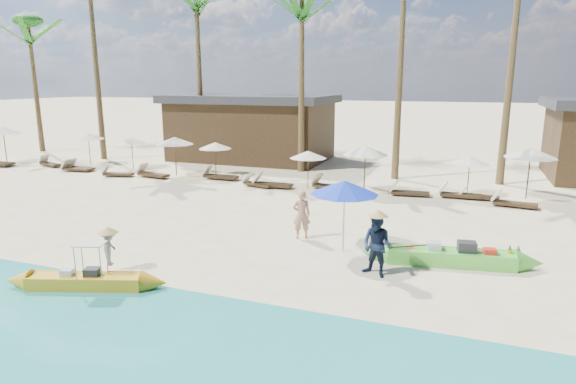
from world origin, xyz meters
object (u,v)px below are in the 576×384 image
(green_canoe, at_px, (450,257))
(yellow_canoe, at_px, (86,281))
(blue_umbrella, at_px, (345,188))
(tourist, at_px, (301,215))

(green_canoe, distance_m, yellow_canoe, 10.01)
(yellow_canoe, height_order, blue_umbrella, blue_umbrella)
(green_canoe, xyz_separation_m, tourist, (-4.81, 0.79, 0.58))
(green_canoe, height_order, yellow_canoe, yellow_canoe)
(green_canoe, xyz_separation_m, blue_umbrella, (-3.17, 0.02, 1.80))
(green_canoe, bearing_deg, blue_umbrella, 170.26)
(blue_umbrella, bearing_deg, green_canoe, -0.40)
(green_canoe, bearing_deg, tourist, 161.29)
(green_canoe, relative_size, tourist, 3.42)
(green_canoe, relative_size, yellow_canoe, 1.25)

